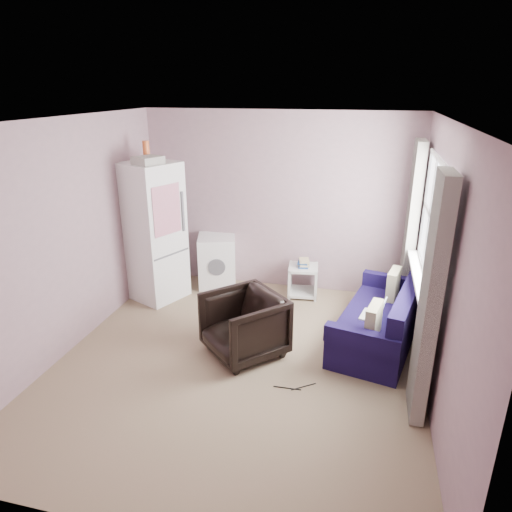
{
  "coord_description": "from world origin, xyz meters",
  "views": [
    {
      "loc": [
        1.18,
        -4.04,
        2.79
      ],
      "look_at": [
        0.05,
        0.6,
        1.0
      ],
      "focal_mm": 32.0,
      "sensor_mm": 36.0,
      "label": 1
    }
  ],
  "objects": [
    {
      "name": "washing_machine",
      "position": [
        -0.85,
        1.89,
        0.39
      ],
      "size": [
        0.66,
        0.66,
        0.75
      ],
      "rotation": [
        0.0,
        0.0,
        0.29
      ],
      "color": "white",
      "rests_on": "ground"
    },
    {
      "name": "floor_cables",
      "position": [
        0.67,
        -0.31,
        0.01
      ],
      "size": [
        0.4,
        0.17,
        0.01
      ],
      "rotation": [
        0.0,
        0.0,
        0.37
      ],
      "color": "black",
      "rests_on": "ground"
    },
    {
      "name": "armchair",
      "position": [
        0.02,
        0.17,
        0.39
      ],
      "size": [
        1.03,
        1.03,
        0.77
      ],
      "primitive_type": "imported",
      "rotation": [
        0.0,
        0.0,
        -0.76
      ],
      "color": "black",
      "rests_on": "ground"
    },
    {
      "name": "room",
      "position": [
        0.02,
        0.01,
        1.25
      ],
      "size": [
        3.84,
        4.24,
        2.54
      ],
      "color": "#967F62",
      "rests_on": "ground"
    },
    {
      "name": "side_table",
      "position": [
        0.43,
        1.81,
        0.26
      ],
      "size": [
        0.44,
        0.44,
        0.55
      ],
      "rotation": [
        0.0,
        0.0,
        0.11
      ],
      "color": "silver",
      "rests_on": "ground"
    },
    {
      "name": "sofa",
      "position": [
        1.5,
        0.76,
        0.27
      ],
      "size": [
        1.11,
        1.8,
        0.75
      ],
      "rotation": [
        0.0,
        0.0,
        -0.23
      ],
      "color": "#150D3D",
      "rests_on": "ground"
    },
    {
      "name": "window_dressing",
      "position": [
        1.78,
        0.7,
        1.11
      ],
      "size": [
        0.17,
        2.62,
        2.18
      ],
      "color": "white",
      "rests_on": "ground"
    },
    {
      "name": "fridge",
      "position": [
        -1.54,
        1.32,
        0.95
      ],
      "size": [
        0.85,
        0.85,
        2.13
      ],
      "rotation": [
        0.0,
        0.0,
        -0.42
      ],
      "color": "white",
      "rests_on": "ground"
    }
  ]
}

